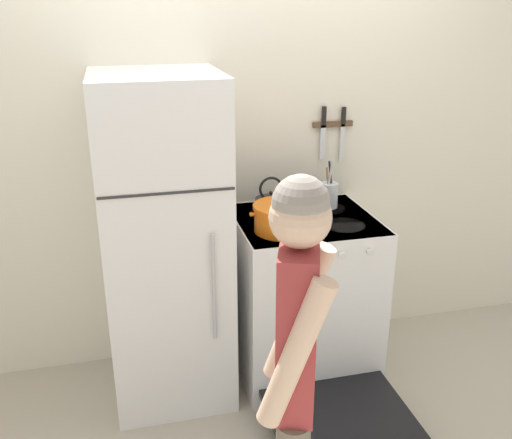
{
  "coord_description": "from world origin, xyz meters",
  "views": [
    {
      "loc": [
        -0.66,
        -3.06,
        2.04
      ],
      "look_at": [
        -0.01,
        -0.49,
        1.02
      ],
      "focal_mm": 40.0,
      "sensor_mm": 36.0,
      "label": 1
    }
  ],
  "objects_px": {
    "refrigerator": "(165,244)",
    "utensil_jar": "(329,194)",
    "stove_range": "(305,299)",
    "dutch_oven_pot": "(283,218)",
    "tea_kettle": "(271,203)",
    "person": "(296,375)"
  },
  "relations": [
    {
      "from": "refrigerator",
      "to": "person",
      "type": "height_order",
      "value": "refrigerator"
    },
    {
      "from": "stove_range",
      "to": "tea_kettle",
      "type": "distance_m",
      "value": 0.58
    },
    {
      "from": "dutch_oven_pot",
      "to": "utensil_jar",
      "type": "distance_m",
      "value": 0.45
    },
    {
      "from": "tea_kettle",
      "to": "person",
      "type": "height_order",
      "value": "person"
    },
    {
      "from": "refrigerator",
      "to": "utensil_jar",
      "type": "xyz_separation_m",
      "value": [
        0.94,
        0.13,
        0.15
      ]
    },
    {
      "from": "dutch_oven_pot",
      "to": "utensil_jar",
      "type": "relative_size",
      "value": 1.26
    },
    {
      "from": "refrigerator",
      "to": "utensil_jar",
      "type": "relative_size",
      "value": 6.32
    },
    {
      "from": "refrigerator",
      "to": "utensil_jar",
      "type": "height_order",
      "value": "refrigerator"
    },
    {
      "from": "refrigerator",
      "to": "dutch_oven_pot",
      "type": "height_order",
      "value": "refrigerator"
    },
    {
      "from": "refrigerator",
      "to": "utensil_jar",
      "type": "distance_m",
      "value": 0.97
    },
    {
      "from": "dutch_oven_pot",
      "to": "person",
      "type": "xyz_separation_m",
      "value": [
        -0.29,
        -1.12,
        -0.11
      ]
    },
    {
      "from": "refrigerator",
      "to": "stove_range",
      "type": "relative_size",
      "value": 1.2
    },
    {
      "from": "refrigerator",
      "to": "stove_range",
      "type": "bearing_deg",
      "value": -3.7
    },
    {
      "from": "utensil_jar",
      "to": "stove_range",
      "type": "bearing_deg",
      "value": -135.96
    },
    {
      "from": "stove_range",
      "to": "person",
      "type": "bearing_deg",
      "value": -110.55
    },
    {
      "from": "stove_range",
      "to": "person",
      "type": "height_order",
      "value": "person"
    },
    {
      "from": "tea_kettle",
      "to": "person",
      "type": "xyz_separation_m",
      "value": [
        -0.3,
        -1.39,
        -0.1
      ]
    },
    {
      "from": "tea_kettle",
      "to": "stove_range",
      "type": "bearing_deg",
      "value": -48.36
    },
    {
      "from": "dutch_oven_pot",
      "to": "tea_kettle",
      "type": "relative_size",
      "value": 1.6
    },
    {
      "from": "tea_kettle",
      "to": "utensil_jar",
      "type": "bearing_deg",
      "value": 1.09
    },
    {
      "from": "refrigerator",
      "to": "tea_kettle",
      "type": "distance_m",
      "value": 0.63
    },
    {
      "from": "utensil_jar",
      "to": "person",
      "type": "xyz_separation_m",
      "value": [
        -0.64,
        -1.4,
        -0.11
      ]
    }
  ]
}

